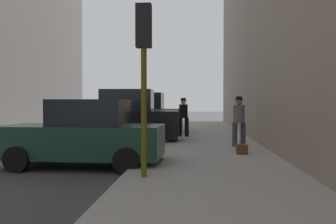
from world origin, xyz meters
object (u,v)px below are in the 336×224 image
object	(u,v)px
pedestrian_with_fedora	(183,115)
duffel_bag	(242,149)
parked_dark_green_sedan	(84,135)
parked_black_suv	(124,119)
fire_hydrant	(166,133)
traffic_light	(144,52)
pedestrian_in_red_jacket	(183,114)
pedestrian_with_beanie	(239,119)
parked_bronze_suv	(141,115)

from	to	relation	value
pedestrian_with_fedora	duffel_bag	distance (m)	6.11
duffel_bag	parked_dark_green_sedan	bearing A→B (deg)	-157.83
parked_black_suv	pedestrian_with_fedora	size ratio (longest dim) A/B	2.61
fire_hydrant	duffel_bag	world-z (taller)	fire_hydrant
parked_dark_green_sedan	fire_hydrant	xyz separation A→B (m)	(1.80, 4.90, -0.35)
pedestrian_with_fedora	traffic_light	bearing A→B (deg)	-93.40
pedestrian_with_fedora	pedestrian_in_red_jacket	bearing A→B (deg)	91.67
parked_black_suv	pedestrian_with_beanie	world-z (taller)	parked_black_suv
parked_black_suv	pedestrian_in_red_jacket	world-z (taller)	parked_black_suv
traffic_light	duffel_bag	xyz separation A→B (m)	(2.50, 3.74, -2.47)
parked_black_suv	pedestrian_in_red_jacket	bearing A→B (deg)	59.95
parked_bronze_suv	pedestrian_with_beanie	world-z (taller)	parked_bronze_suv
fire_hydrant	traffic_light	distance (m)	7.23
parked_dark_green_sedan	duffel_bag	xyz separation A→B (m)	(4.36, 1.78, -0.56)
parked_black_suv	pedestrian_with_beanie	size ratio (longest dim) A/B	2.61
pedestrian_with_beanie	duffel_bag	distance (m)	2.10
fire_hydrant	pedestrian_with_beanie	bearing A→B (deg)	-24.10
pedestrian_in_red_jacket	parked_bronze_suv	bearing A→B (deg)	156.58
traffic_light	pedestrian_in_red_jacket	xyz separation A→B (m)	(0.50, 11.64, -1.65)
parked_black_suv	parked_bronze_suv	world-z (taller)	same
traffic_light	pedestrian_in_red_jacket	bearing A→B (deg)	87.55
parked_bronze_suv	duffel_bag	size ratio (longest dim) A/B	10.55
parked_bronze_suv	fire_hydrant	size ratio (longest dim) A/B	6.59
fire_hydrant	parked_bronze_suv	bearing A→B (deg)	107.28
pedestrian_with_fedora	fire_hydrant	bearing A→B (deg)	-103.23
pedestrian_with_beanie	pedestrian_in_red_jacket	size ratio (longest dim) A/B	1.04
parked_black_suv	fire_hydrant	xyz separation A→B (m)	(1.80, -0.71, -0.54)
parked_bronze_suv	duffel_bag	xyz separation A→B (m)	(4.36, -8.92, -0.74)
duffel_bag	parked_bronze_suv	bearing A→B (deg)	116.03
pedestrian_with_fedora	parked_bronze_suv	bearing A→B (deg)	127.12
parked_black_suv	traffic_light	xyz separation A→B (m)	(1.85, -7.57, 1.73)
pedestrian_with_beanie	duffel_bag	xyz separation A→B (m)	(-0.14, -1.92, -0.85)
traffic_light	parked_black_suv	bearing A→B (deg)	103.75
pedestrian_with_fedora	pedestrian_in_red_jacket	xyz separation A→B (m)	(-0.06, 2.17, -0.03)
parked_dark_green_sedan	pedestrian_with_fedora	distance (m)	7.89
fire_hydrant	pedestrian_with_fedora	distance (m)	2.75
pedestrian_with_fedora	parked_black_suv	bearing A→B (deg)	-141.93
fire_hydrant	pedestrian_with_beanie	xyz separation A→B (m)	(2.69, -1.20, 0.64)
traffic_light	pedestrian_with_fedora	size ratio (longest dim) A/B	2.03
parked_black_suv	duffel_bag	world-z (taller)	parked_black_suv
parked_bronze_suv	pedestrian_in_red_jacket	bearing A→B (deg)	-23.42
fire_hydrant	pedestrian_in_red_jacket	world-z (taller)	pedestrian_in_red_jacket
pedestrian_with_fedora	pedestrian_with_beanie	world-z (taller)	same
pedestrian_in_red_jacket	duffel_bag	size ratio (longest dim) A/B	3.89
parked_black_suv	parked_bronze_suv	distance (m)	5.09
parked_bronze_suv	pedestrian_with_fedora	bearing A→B (deg)	-52.88
pedestrian_with_fedora	pedestrian_in_red_jacket	distance (m)	2.17
duffel_bag	fire_hydrant	bearing A→B (deg)	129.27
parked_dark_green_sedan	pedestrian_in_red_jacket	world-z (taller)	pedestrian_in_red_jacket
parked_dark_green_sedan	traffic_light	world-z (taller)	traffic_light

